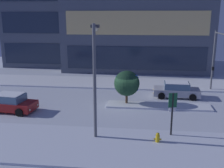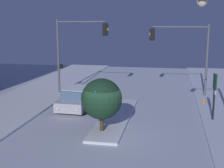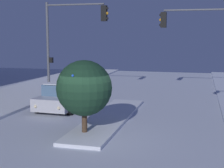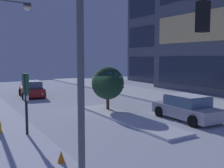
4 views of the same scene
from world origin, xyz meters
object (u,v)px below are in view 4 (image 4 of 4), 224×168
traffic_light_corner_near_right (142,44)px  car_far (187,108)px  car_near (32,89)px  street_lamp_arched (3,40)px  decorated_tree_median (108,83)px  construction_cone (61,159)px  parking_info_sign (26,97)px

traffic_light_corner_near_right → car_far: bearing=34.6°
car_near → traffic_light_corner_near_right: bearing=1.6°
traffic_light_corner_near_right → street_lamp_arched: street_lamp_arched is taller
car_far → decorated_tree_median: decorated_tree_median is taller
car_near → construction_cone: 17.13m
traffic_light_corner_near_right → decorated_tree_median: (-9.72, 4.51, -2.18)m
car_far → street_lamp_arched: 11.89m
car_near → traffic_light_corner_near_right: size_ratio=0.77×
construction_cone → car_far: bearing=106.4°
car_far → construction_cone: bearing=108.8°
parking_info_sign → decorated_tree_median: bearing=14.8°
car_far → decorated_tree_median: 5.58m
car_near → car_far: same height
car_far → car_near: bearing=23.9°
parking_info_sign → car_near: bearing=62.0°
street_lamp_arched → decorated_tree_median: street_lamp_arched is taller
car_near → street_lamp_arched: (7.84, -3.59, 4.07)m
car_near → construction_cone: car_near is taller
car_near → decorated_tree_median: bearing=23.2°
street_lamp_arched → parking_info_sign: street_lamp_arched is taller
street_lamp_arched → decorated_tree_median: 7.21m
car_near → street_lamp_arched: street_lamp_arched is taller
car_near → decorated_tree_median: decorated_tree_median is taller
car_near → parking_info_sign: 13.34m
decorated_tree_median → parking_info_sign: bearing=-62.4°
car_far → decorated_tree_median: bearing=33.1°
decorated_tree_median → construction_cone: (7.29, -6.10, -1.67)m
traffic_light_corner_near_right → decorated_tree_median: 10.93m
parking_info_sign → decorated_tree_median: (-3.30, 6.30, 0.02)m
car_far → construction_cone: size_ratio=8.21×
car_far → traffic_light_corner_near_right: size_ratio=0.77×
traffic_light_corner_near_right → parking_info_sign: traffic_light_corner_near_right is taller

